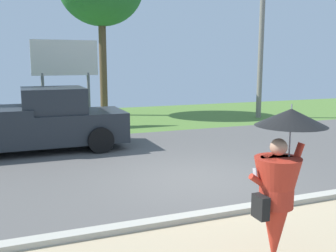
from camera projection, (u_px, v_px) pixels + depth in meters
ground_plane at (155, 153)px, 11.45m from camera, size 40.00×22.00×0.20m
monk_pedestrian at (279, 187)px, 4.94m from camera, size 1.03×0.91×2.13m
pickup_truck at (38, 122)px, 11.49m from camera, size 5.20×2.28×1.88m
utility_pole at (262, 30)px, 17.78m from camera, size 1.80×0.24×7.79m
roadside_billboard at (65, 64)px, 15.37m from camera, size 2.60×0.12×3.50m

